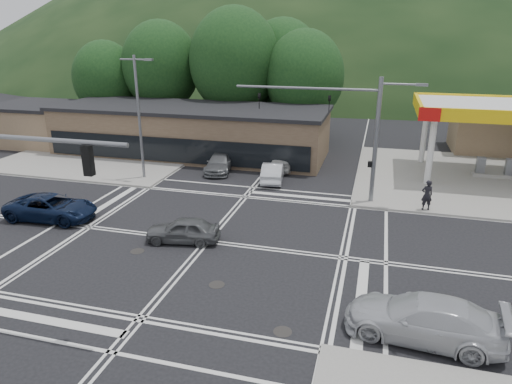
% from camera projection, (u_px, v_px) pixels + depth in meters
% --- Properties ---
extents(ground, '(120.00, 120.00, 0.00)m').
position_uv_depth(ground, '(207.00, 241.00, 24.22)').
color(ground, black).
rests_on(ground, ground).
extents(sidewalk_ne, '(16.00, 16.00, 0.15)m').
position_uv_depth(sidewalk_ne, '(467.00, 179.00, 34.14)').
color(sidewalk_ne, gray).
rests_on(sidewalk_ne, ground).
extents(sidewalk_nw, '(16.00, 16.00, 0.15)m').
position_uv_depth(sidewalk_nw, '(112.00, 153.00, 41.55)').
color(sidewalk_nw, gray).
rests_on(sidewalk_nw, ground).
extents(gas_station_canopy, '(12.32, 8.34, 5.75)m').
position_uv_depth(gas_station_canopy, '(505.00, 112.00, 32.89)').
color(gas_station_canopy, silver).
rests_on(gas_station_canopy, ground).
extents(convenience_store, '(10.00, 6.00, 3.80)m').
position_uv_depth(convenience_store, '(512.00, 132.00, 41.39)').
color(convenience_store, '#846B4F').
rests_on(convenience_store, ground).
extents(commercial_row, '(24.00, 8.00, 4.00)m').
position_uv_depth(commercial_row, '(191.00, 132.00, 41.00)').
color(commercial_row, brown).
rests_on(commercial_row, ground).
extents(commercial_nw, '(8.00, 7.00, 3.60)m').
position_uv_depth(commercial_nw, '(40.00, 125.00, 45.01)').
color(commercial_nw, '#846B4F').
rests_on(commercial_nw, ground).
extents(hill_north, '(252.00, 126.00, 140.00)m').
position_uv_depth(hill_north, '(346.00, 79.00, 106.11)').
color(hill_north, black).
rests_on(hill_north, ground).
extents(tree_n_a, '(8.00, 8.00, 11.75)m').
position_uv_depth(tree_n_a, '(161.00, 66.00, 47.13)').
color(tree_n_a, '#382619').
rests_on(tree_n_a, ground).
extents(tree_n_b, '(9.00, 9.00, 12.98)m').
position_uv_depth(tree_n_b, '(235.00, 61.00, 44.94)').
color(tree_n_b, '#382619').
rests_on(tree_n_b, ground).
extents(tree_n_c, '(7.60, 7.60, 10.87)m').
position_uv_depth(tree_n_c, '(304.00, 76.00, 43.65)').
color(tree_n_c, '#382619').
rests_on(tree_n_c, ground).
extents(tree_n_d, '(6.80, 6.80, 9.76)m').
position_uv_depth(tree_n_d, '(106.00, 78.00, 48.14)').
color(tree_n_d, '#382619').
rests_on(tree_n_d, ground).
extents(tree_n_e, '(8.40, 8.40, 11.98)m').
position_uv_depth(tree_n_e, '(283.00, 66.00, 47.81)').
color(tree_n_e, '#382619').
rests_on(tree_n_e, ground).
extents(streetlight_nw, '(2.50, 0.25, 9.00)m').
position_uv_depth(streetlight_nw, '(139.00, 112.00, 32.81)').
color(streetlight_nw, slate).
rests_on(streetlight_nw, ground).
extents(signal_mast_ne, '(11.65, 0.30, 8.00)m').
position_uv_depth(signal_mast_ne, '(356.00, 125.00, 28.27)').
color(signal_mast_ne, slate).
rests_on(signal_mast_ne, ground).
extents(car_blue_west, '(5.44, 2.77, 1.47)m').
position_uv_depth(car_blue_west, '(51.00, 207.00, 26.89)').
color(car_blue_west, black).
rests_on(car_blue_west, ground).
extents(car_grey_center, '(4.09, 2.20, 1.32)m').
position_uv_depth(car_grey_center, '(183.00, 230.00, 24.02)').
color(car_grey_center, '#545658').
rests_on(car_grey_center, ground).
extents(car_silver_east, '(5.77, 2.82, 1.62)m').
position_uv_depth(car_silver_east, '(424.00, 319.00, 16.36)').
color(car_silver_east, '#B8BABF').
rests_on(car_silver_east, ground).
extents(car_queue_a, '(2.09, 4.45, 1.41)m').
position_uv_depth(car_queue_a, '(273.00, 172.00, 33.82)').
color(car_queue_a, silver).
rests_on(car_queue_a, ground).
extents(car_queue_b, '(2.16, 4.45, 1.46)m').
position_uv_depth(car_queue_b, '(282.00, 160.00, 36.72)').
color(car_queue_b, beige).
rests_on(car_queue_b, ground).
extents(car_northbound, '(2.62, 4.92, 1.36)m').
position_uv_depth(car_northbound, '(220.00, 163.00, 36.19)').
color(car_northbound, slate).
rests_on(car_northbound, ground).
extents(pedestrian, '(0.79, 0.63, 1.90)m').
position_uv_depth(pedestrian, '(427.00, 195.00, 27.83)').
color(pedestrian, black).
rests_on(pedestrian, sidewalk_ne).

